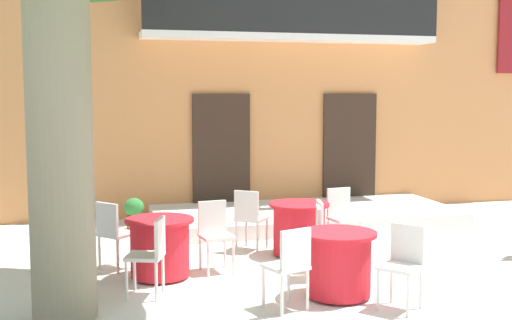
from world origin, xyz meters
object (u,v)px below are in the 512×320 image
Objects in this scene: cafe_table_middle at (338,264)px; cafe_chair_front_2 at (342,214)px; cafe_chair_middle_0 at (290,263)px; cafe_chair_near_tree_1 at (151,251)px; cafe_chair_middle_1 at (403,260)px; cafe_chair_front_0 at (249,216)px; ground_planter_left at (134,213)px; cafe_chair_near_tree_2 at (215,231)px; cafe_chair_middle_2 at (327,237)px; cafe_table_near_tree at (160,247)px; cafe_chair_near_tree_0 at (113,231)px; cafe_table_front at (299,228)px; cafe_chair_front_1 at (312,230)px.

cafe_chair_front_2 is at bearing 67.03° from cafe_table_middle.
cafe_chair_middle_0 is at bearing -122.92° from cafe_chair_front_2.
cafe_chair_near_tree_1 is 1.63m from cafe_chair_middle_0.
cafe_chair_middle_1 is 1.00× the size of cafe_chair_front_0.
cafe_chair_front_0 is 1.59× the size of ground_planter_left.
cafe_chair_near_tree_2 is 1.14m from cafe_chair_front_0.
ground_planter_left is (-2.14, 3.41, -0.21)m from cafe_chair_middle_2.
cafe_chair_near_tree_1 and cafe_chair_middle_2 have the same top height.
cafe_chair_middle_1 is at bearing -22.90° from cafe_chair_near_tree_1.
cafe_chair_front_0 reaches higher than cafe_table_near_tree.
cafe_chair_near_tree_1 is at bearing 164.81° from cafe_table_middle.
cafe_chair_near_tree_0 is 1.00× the size of cafe_chair_near_tree_1.
ground_planter_left is at bearing 115.72° from cafe_table_middle.
cafe_table_front is at bearing 98.22° from cafe_chair_middle_1.
cafe_chair_middle_0 is (1.75, -2.13, 0.00)m from cafe_chair_near_tree_0.
cafe_chair_middle_0 reaches higher than cafe_table_near_tree.
cafe_chair_middle_0 reaches higher than ground_planter_left.
cafe_chair_near_tree_2 reaches higher than cafe_table_middle.
cafe_chair_near_tree_2 is at bearing -15.20° from cafe_chair_near_tree_0.
cafe_chair_front_0 is (-0.59, 1.62, 0.00)m from cafe_chair_middle_2.
cafe_chair_near_tree_1 is 2.20m from cafe_chair_middle_2.
cafe_chair_middle_0 is 2.69m from cafe_chair_front_0.
cafe_table_near_tree is 2.16m from cafe_table_front.
cafe_chair_near_tree_2 is 2.83m from ground_planter_left.
cafe_chair_front_2 is (0.80, 0.94, 0.00)m from cafe_chair_front_1.
cafe_chair_near_tree_2 and cafe_chair_front_1 have the same top height.
cafe_chair_near_tree_2 is 1.00× the size of cafe_chair_front_0.
cafe_chair_middle_0 reaches higher than cafe_table_front.
cafe_chair_near_tree_2 is 1.86m from cafe_table_middle.
cafe_chair_front_2 is at bearing 27.94° from cafe_chair_near_tree_1.
cafe_table_near_tree is at bearing -43.32° from cafe_chair_near_tree_0.
cafe_chair_front_0 is (0.69, 0.90, 0.00)m from cafe_chair_near_tree_2.
cafe_table_near_tree is 0.95× the size of cafe_chair_front_1.
cafe_chair_near_tree_2 is 1.00× the size of cafe_chair_middle_0.
cafe_chair_front_0 is at bearing 115.41° from cafe_chair_front_1.
cafe_chair_middle_0 and cafe_chair_front_1 have the same top height.
cafe_chair_near_tree_1 is 1.00× the size of cafe_chair_middle_0.
cafe_chair_front_0 is at bearing 52.49° from cafe_chair_near_tree_2.
cafe_chair_front_1 is at bearing 16.42° from cafe_chair_near_tree_1.
cafe_chair_middle_2 reaches higher than cafe_table_near_tree.
cafe_chair_near_tree_2 is at bearing 104.66° from cafe_chair_middle_0.
cafe_chair_middle_1 is (1.68, -2.00, 0.00)m from cafe_chair_near_tree_2.
cafe_chair_near_tree_2 is at bearing -72.43° from ground_planter_left.
cafe_chair_near_tree_2 is 1.47m from cafe_chair_middle_2.
cafe_chair_front_2 is (3.33, 0.32, 0.00)m from cafe_chair_near_tree_0.
cafe_chair_middle_1 is 1.00× the size of cafe_chair_front_2.
cafe_chair_near_tree_2 and cafe_chair_middle_2 have the same top height.
cafe_table_middle is at bearing 134.79° from cafe_chair_middle_1.
cafe_chair_near_tree_2 is (0.91, 0.90, 0.00)m from cafe_chair_near_tree_1.
cafe_chair_near_tree_0 and cafe_chair_front_1 have the same top height.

